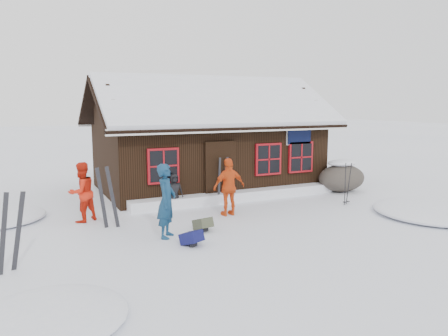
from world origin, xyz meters
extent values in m
plane|color=white|center=(0.00, 0.00, 0.00)|extent=(120.00, 120.00, 0.00)
cube|color=black|center=(1.50, 5.00, 1.25)|extent=(8.00, 5.00, 2.50)
cube|color=black|center=(1.50, 3.52, 3.35)|extent=(8.90, 3.14, 1.88)
cube|color=black|center=(1.50, 6.47, 3.35)|extent=(8.90, 3.14, 1.88)
cube|color=white|center=(1.50, 3.52, 3.49)|extent=(8.72, 3.07, 1.86)
cube|color=white|center=(1.50, 6.47, 3.49)|extent=(8.72, 3.07, 1.86)
cube|color=white|center=(1.50, 5.00, 4.22)|extent=(8.81, 0.22, 0.14)
cube|color=silver|center=(1.50, 2.05, 2.48)|extent=(8.90, 0.10, 0.20)
cube|color=black|center=(0.90, 2.45, 1.00)|extent=(1.00, 0.10, 2.00)
cube|color=black|center=(4.10, 2.42, 2.15)|extent=(1.00, 0.06, 0.60)
cube|color=maroon|center=(-1.10, 2.44, 1.35)|extent=(1.04, 0.10, 1.14)
cube|color=black|center=(-1.10, 2.40, 1.35)|extent=(0.90, 0.04, 1.00)
cube|color=maroon|center=(2.80, 2.44, 1.35)|extent=(1.04, 0.10, 1.14)
cube|color=black|center=(2.80, 2.40, 1.35)|extent=(0.90, 0.04, 1.00)
cube|color=maroon|center=(4.20, 2.44, 1.35)|extent=(1.04, 0.10, 1.14)
cube|color=black|center=(4.20, 2.40, 1.35)|extent=(0.90, 0.04, 1.00)
cube|color=white|center=(1.50, 2.25, 0.17)|extent=(7.60, 0.60, 0.35)
ellipsoid|color=white|center=(6.00, -2.00, 0.00)|extent=(3.60, 3.60, 0.43)
ellipsoid|color=white|center=(-5.00, -4.00, 0.00)|extent=(2.40, 2.40, 0.29)
ellipsoid|color=white|center=(8.00, 6.00, 0.00)|extent=(4.00, 4.00, 0.48)
imported|color=navy|center=(-2.02, -0.67, 0.93)|extent=(0.75, 0.81, 1.86)
imported|color=red|center=(-3.72, 1.76, 0.85)|extent=(1.04, 0.97, 1.70)
imported|color=#E34C17|center=(0.34, 0.61, 0.86)|extent=(1.03, 0.46, 1.73)
imported|color=black|center=(-0.83, 2.19, 0.56)|extent=(0.56, 0.38, 1.11)
ellipsoid|color=#4D453D|center=(5.78, 1.98, 0.51)|extent=(1.87, 1.40, 1.03)
ellipsoid|color=white|center=(5.78, 1.98, 0.97)|extent=(1.18, 0.85, 0.26)
cube|color=black|center=(-5.63, -1.50, 0.78)|extent=(0.31, 0.22, 1.66)
cube|color=black|center=(-5.37, -1.44, 0.78)|extent=(0.37, 0.11, 1.66)
cube|color=black|center=(-3.33, 0.80, 0.81)|extent=(0.31, 0.17, 1.72)
cube|color=black|center=(-3.05, 0.82, 0.81)|extent=(0.33, 0.13, 1.72)
cube|color=black|center=(0.73, 2.13, 0.75)|extent=(0.23, 0.23, 1.60)
cube|color=black|center=(0.97, 2.24, 0.75)|extent=(0.32, 0.07, 1.60)
cylinder|color=black|center=(4.42, 0.22, 0.67)|extent=(0.10, 0.13, 1.43)
cylinder|color=black|center=(4.58, 0.22, 0.67)|extent=(0.10, 0.13, 1.43)
cube|color=#101246|center=(-1.70, -1.54, 0.13)|extent=(0.53, 0.59, 0.26)
cube|color=#404431|center=(-0.99, -0.54, 0.13)|extent=(0.44, 0.54, 0.26)
camera|label=1|loc=(-5.29, -10.82, 3.32)|focal=35.00mm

